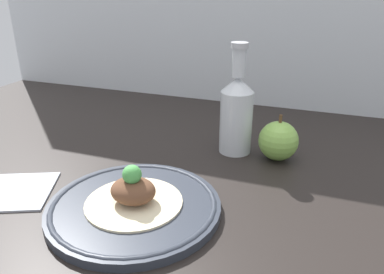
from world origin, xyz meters
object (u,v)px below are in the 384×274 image
plate (134,206)px  plated_food (133,193)px  apple (278,141)px  cider_bottle (236,112)px

plate → plated_food: bearing=0.0°
apple → plate: bearing=-124.8°
plate → apple: apple is taller
plate → plated_food: plated_food is taller
plate → apple: size_ratio=2.87×
cider_bottle → apple: 11.13cm
apple → plated_food: bearing=-124.8°
plate → plated_food: (0.00, 0.00, 2.65)cm
plated_food → apple: apple is taller
plated_food → cider_bottle: bearing=71.0°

